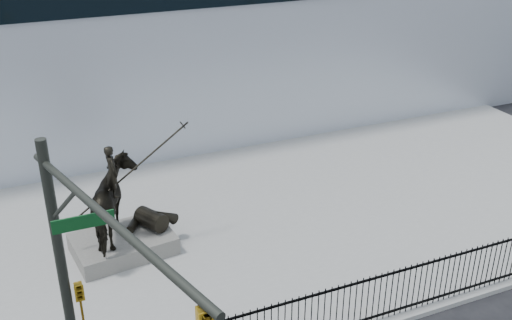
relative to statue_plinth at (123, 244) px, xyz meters
name	(u,v)px	position (x,y,z in m)	size (l,w,h in m)	color
plaza	(268,222)	(4.90, -0.07, -0.35)	(30.00, 12.00, 0.15)	gray
building	(160,17)	(4.90, 12.93, 4.07)	(44.00, 14.00, 9.00)	silver
picket_fence	(362,302)	(4.90, -5.82, 0.48)	(22.10, 0.10, 1.50)	black
statue_plinth	(123,244)	(0.00, 0.00, 0.00)	(2.95, 2.03, 0.55)	#5D5955
equestrian_statue	(120,203)	(0.06, 0.01, 1.43)	(3.76, 2.55, 3.20)	black
traffic_signal_left	(88,320)	(-1.85, -7.69, 3.60)	(1.52, 4.84, 7.00)	#262823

